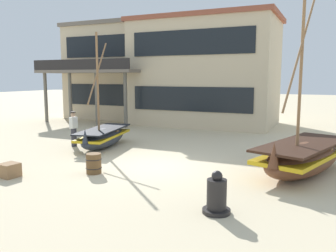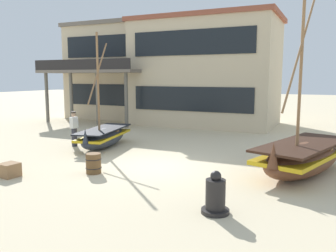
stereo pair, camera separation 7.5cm
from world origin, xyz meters
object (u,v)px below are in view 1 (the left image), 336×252
capstan_winch (217,196)px  harbor_building_main (205,72)px  harbor_building_annex (126,72)px  fishing_boat_centre_large (103,136)px  fisherman_by_hull (74,129)px  wooden_barrel (94,163)px  fishing_boat_near_left (303,157)px  cargo_crate (9,170)px

capstan_winch → harbor_building_main: (-5.65, 15.52, 3.24)m
harbor_building_annex → harbor_building_main: bearing=-13.0°
fishing_boat_centre_large → fisherman_by_hull: fishing_boat_centre_large is taller
capstan_winch → harbor_building_main: size_ratio=0.11×
fishing_boat_centre_large → wooden_barrel: size_ratio=7.55×
fishing_boat_centre_large → wooden_barrel: (2.38, -3.95, -0.16)m
fishing_boat_near_left → cargo_crate: fishing_boat_near_left is taller
capstan_winch → fishing_boat_centre_large: bearing=142.5°
capstan_winch → harbor_building_annex: bearing=127.4°
fishing_boat_centre_large → harbor_building_main: 10.54m
fishing_boat_near_left → harbor_building_main: 13.51m
capstan_winch → cargo_crate: (-7.18, 0.09, -0.19)m
fishing_boat_centre_large → cargo_crate: size_ratio=9.41×
fisherman_by_hull → capstan_winch: size_ratio=1.58×
fisherman_by_hull → capstan_winch: 10.08m
fishing_boat_near_left → fisherman_by_hull: size_ratio=3.90×
fisherman_by_hull → capstan_winch: (8.66, -5.14, -0.41)m
fishing_boat_near_left → harbor_building_main: harbor_building_main is taller
fishing_boat_centre_large → cargo_crate: (0.11, -5.51, -0.28)m
wooden_barrel → cargo_crate: 2.76m
harbor_building_main → harbor_building_annex: (-7.53, 1.73, 0.09)m
fishing_boat_centre_large → harbor_building_annex: size_ratio=0.55×
harbor_building_main → capstan_winch: bearing=-70.0°
cargo_crate → fishing_boat_near_left: bearing=26.9°
capstan_winch → harbor_building_main: bearing=110.0°
fisherman_by_hull → harbor_building_annex: 13.26m
wooden_barrel → harbor_building_annex: harbor_building_annex is taller
fisherman_by_hull → wooden_barrel: (3.76, -3.49, -0.48)m
harbor_building_annex → fishing_boat_centre_large: bearing=-63.2°
fishing_boat_near_left → harbor_building_annex: (-14.84, 12.68, 3.14)m
fishing_boat_near_left → wooden_barrel: size_ratio=9.40×
wooden_barrel → harbor_building_annex: size_ratio=0.07×
capstan_winch → harbor_building_annex: harbor_building_annex is taller
fishing_boat_centre_large → harbor_building_main: bearing=80.6°
harbor_building_annex → cargo_crate: bearing=-70.7°
cargo_crate → harbor_building_main: (1.53, 15.43, 3.43)m
fisherman_by_hull → harbor_building_annex: bearing=110.5°
cargo_crate → capstan_winch: bearing=-0.7°
fishing_boat_near_left → harbor_building_main: size_ratio=0.67×
fishing_boat_centre_large → fisherman_by_hull: size_ratio=3.14×
fishing_boat_centre_large → harbor_building_main: harbor_building_main is taller
wooden_barrel → harbor_building_main: 14.28m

